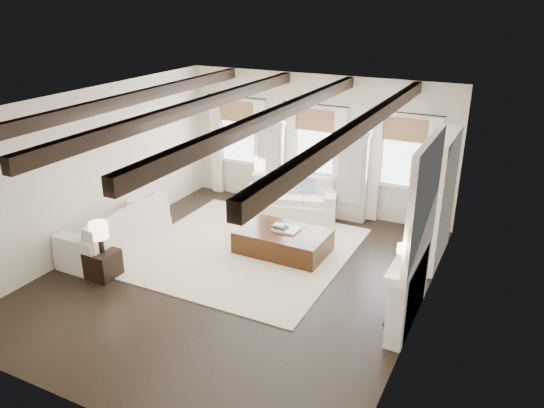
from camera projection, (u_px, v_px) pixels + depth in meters
The scene contains 15 objects.
ground at pixel (237, 276), 9.80m from camera, with size 7.50×7.50×0.00m, color black.
room_shell at pixel (295, 171), 9.53m from camera, with size 6.54×7.54×3.22m.
area_rug at pixel (244, 250), 10.78m from camera, with size 4.08×4.19×0.02m, color beige.
sofa_back at pixel (292, 201), 12.35m from camera, with size 2.25×1.51×0.89m.
sofa_left at pixel (119, 234), 10.57m from camera, with size 1.05×2.28×0.97m.
ottoman at pixel (283, 241), 10.63m from camera, with size 1.78×1.11×0.47m, color black.
tray at pixel (286, 229), 10.57m from camera, with size 0.50×0.38×0.04m, color white.
book_lower at pixel (281, 227), 10.56m from camera, with size 0.26×0.20×0.04m, color #262628.
book_upper at pixel (279, 225), 10.57m from camera, with size 0.22×0.17×0.03m, color beige.
side_table_front at pixel (103, 264), 9.70m from camera, with size 0.51×0.51×0.51m, color black.
lamp_front at pixel (99, 232), 9.46m from camera, with size 0.34×0.34×0.58m.
side_table_back at pixel (262, 193), 13.04m from camera, with size 0.39×0.39×0.58m, color black.
lamp_back at pixel (261, 165), 12.78m from camera, with size 0.35×0.35×0.60m.
candlestick_near at pixel (389, 307), 8.25m from camera, with size 0.16×0.16×0.79m.
candlestick_far at pixel (397, 292), 8.63m from camera, with size 0.17×0.17×0.84m.
Camera 1 is at (4.43, -7.40, 4.90)m, focal length 35.00 mm.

